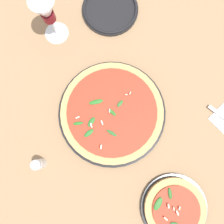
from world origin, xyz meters
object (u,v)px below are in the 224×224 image
at_px(pizza_arugula_main, 112,113).
at_px(wine_glass, 47,12).
at_px(shaker_pepper, 39,164).
at_px(pizza_personal_side, 175,209).
at_px(side_plate_white, 110,9).

bearing_deg(pizza_arugula_main, wine_glass, 155.65).
xyz_separation_m(wine_glass, shaker_pepper, (0.21, -0.40, -0.09)).
relative_size(pizza_arugula_main, pizza_personal_side, 1.70).
height_order(pizza_arugula_main, wine_glass, wine_glass).
height_order(pizza_arugula_main, side_plate_white, pizza_arugula_main).
distance_m(pizza_arugula_main, pizza_personal_side, 0.36).
height_order(pizza_arugula_main, shaker_pepper, shaker_pepper).
height_order(pizza_arugula_main, pizza_personal_side, same).
bearing_deg(wine_glass, pizza_arugula_main, -24.35).
bearing_deg(pizza_personal_side, wine_glass, 154.97).
distance_m(pizza_personal_side, side_plate_white, 0.70).
height_order(pizza_personal_side, shaker_pepper, shaker_pepper).
xyz_separation_m(pizza_arugula_main, shaker_pepper, (-0.11, -0.26, 0.02)).
distance_m(wine_glass, shaker_pepper, 0.46).
relative_size(pizza_arugula_main, wine_glass, 1.98).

